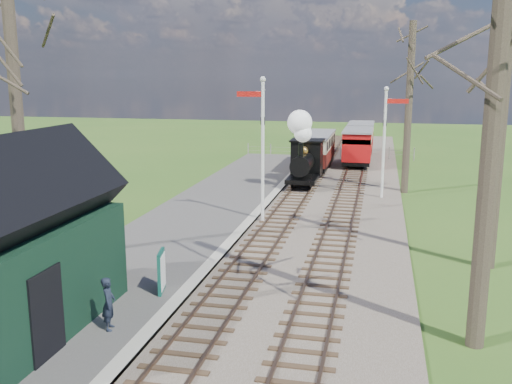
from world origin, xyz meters
TOP-DOWN VIEW (x-y plane):
  - distant_hills at (1.40, 64.38)m, footprint 114.40×48.00m
  - ballast_bed at (1.30, 22.00)m, footprint 8.00×60.00m
  - track_near at (0.00, 22.00)m, footprint 1.60×60.00m
  - track_far at (2.60, 22.00)m, footprint 1.60×60.00m
  - platform at (-3.50, 14.00)m, footprint 5.00×44.00m
  - coping_strip at (-1.20, 14.00)m, footprint 0.40×44.00m
  - station_shed at (-4.30, 4.00)m, footprint 3.25×6.30m
  - semaphore_near at (-0.77, 16.00)m, footprint 1.22×0.24m
  - semaphore_far at (4.37, 22.00)m, footprint 1.22×0.24m
  - bare_trees at (1.33, 10.10)m, footprint 15.51×22.39m
  - fence_line at (0.30, 36.00)m, footprint 12.60×0.08m
  - locomotive at (-0.01, 24.13)m, footprint 1.71×3.98m
  - coach at (0.00, 30.19)m, footprint 1.99×6.83m
  - red_carriage_a at (2.60, 32.47)m, footprint 1.96×4.86m
  - red_carriage_b at (2.60, 37.97)m, footprint 1.96×4.86m
  - sign_board at (-1.81, 7.17)m, footprint 0.27×0.83m
  - bench at (-3.23, 3.04)m, footprint 0.66×1.31m
  - person at (-2.15, 4.59)m, footprint 0.44×0.55m

SIDE VIEW (x-z plane):
  - distant_hills at x=1.40m, z-range -27.22..-5.20m
  - ballast_bed at x=1.30m, z-range 0.00..0.10m
  - track_near at x=0.00m, z-range 0.02..0.17m
  - track_far at x=2.60m, z-range 0.02..0.17m
  - platform at x=-3.50m, z-range 0.00..0.20m
  - coping_strip at x=-1.20m, z-range 0.00..0.21m
  - bench at x=-3.23m, z-range 0.18..0.90m
  - fence_line at x=0.30m, z-range 0.05..1.05m
  - sign_board at x=-1.81m, z-range 0.20..1.41m
  - person at x=-2.15m, z-range 0.20..1.52m
  - red_carriage_a at x=2.60m, z-range 0.40..2.47m
  - red_carriage_b at x=2.60m, z-range 0.40..2.47m
  - coach at x=0.00m, z-range 0.40..2.50m
  - locomotive at x=-0.01m, z-range -0.16..4.11m
  - station_shed at x=-4.30m, z-range -0.12..4.66m
  - semaphore_far at x=4.37m, z-range 0.49..6.21m
  - semaphore_near at x=-0.77m, z-range 0.51..6.73m
  - bare_trees at x=1.33m, z-range -0.79..11.21m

